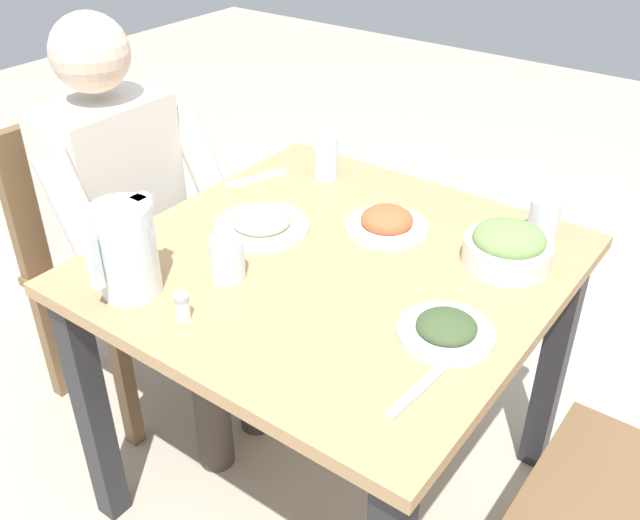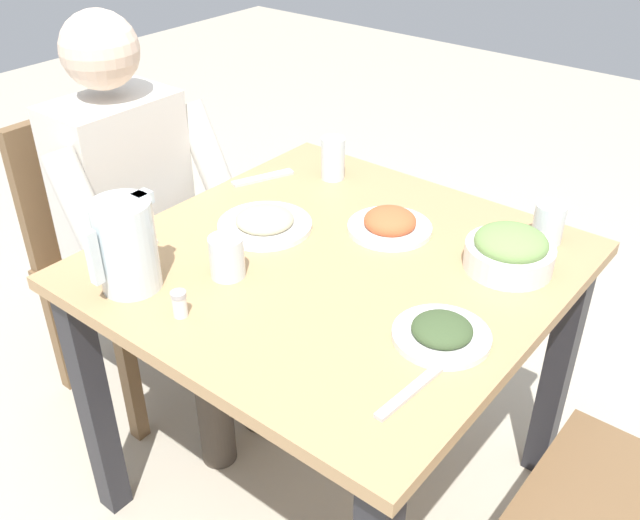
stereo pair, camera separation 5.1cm
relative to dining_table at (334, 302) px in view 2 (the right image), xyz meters
The scene contains 16 objects.
ground_plane 0.60m from the dining_table, ahead, with size 8.00×8.00×0.00m, color #B7AD99.
dining_table is the anchor object (origin of this frame).
chair_near 0.81m from the dining_table, 87.16° to the right, with size 0.40×0.40×0.85m.
diner_near 0.59m from the dining_table, 86.18° to the right, with size 0.48×0.53×1.15m.
water_pitcher 0.48m from the dining_table, 37.24° to the right, with size 0.16×0.12×0.19m.
salad_bowl 0.40m from the dining_table, 123.28° to the left, with size 0.19×0.19×0.09m.
plate_dolmas 0.36m from the dining_table, 73.36° to the left, with size 0.18×0.18×0.04m.
plate_rice_curry 0.22m from the dining_table, behind, with size 0.19×0.19×0.05m.
plate_beans 0.25m from the dining_table, 91.38° to the right, with size 0.22×0.22×0.04m.
water_glass_far_left 0.44m from the dining_table, 141.49° to the right, with size 0.06×0.06×0.11m, color silver.
water_glass_far_right 0.51m from the dining_table, 138.09° to the left, with size 0.07×0.07×0.09m, color silver.
water_glass_by_pitcher 0.28m from the dining_table, 35.41° to the right, with size 0.07×0.07×0.09m, color silver.
salt_shaker 0.39m from the dining_table, 16.98° to the right, with size 0.03×0.03×0.05m.
fork_near 0.45m from the dining_table, 116.43° to the right, with size 0.17×0.03×0.01m, color silver.
knife_near 0.45m from the dining_table, 55.36° to the left, with size 0.18×0.02×0.01m, color silver.
fork_far 0.47m from the dining_table, 51.56° to the right, with size 0.17×0.03×0.01m, color silver.
Camera 2 is at (1.02, 0.78, 1.52)m, focal length 39.56 mm.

